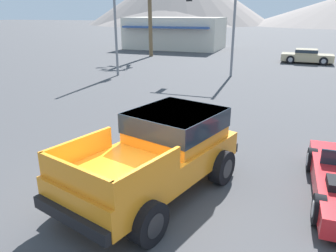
# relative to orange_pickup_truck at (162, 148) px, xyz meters

# --- Properties ---
(ground_plane) EXTENTS (320.00, 320.00, 0.00)m
(ground_plane) POSITION_rel_orange_pickup_truck_xyz_m (-0.10, -0.62, -1.03)
(ground_plane) COLOR #424244
(orange_pickup_truck) EXTENTS (3.32, 5.15, 1.81)m
(orange_pickup_truck) POSITION_rel_orange_pickup_truck_xyz_m (0.00, 0.00, 0.00)
(orange_pickup_truck) COLOR orange
(orange_pickup_truck) RESTS_ON ground_plane
(parked_car_tan) EXTENTS (4.12, 1.99, 1.16)m
(parked_car_tan) POSITION_rel_orange_pickup_truck_xyz_m (3.91, 23.59, -0.44)
(parked_car_tan) COLOR tan
(parked_car_tan) RESTS_ON ground_plane
(traffic_light_main) EXTENTS (0.38, 4.53, 6.19)m
(traffic_light_main) POSITION_rel_orange_pickup_truck_xyz_m (-8.25, 14.74, 3.32)
(traffic_light_main) COLOR slate
(traffic_light_main) RESTS_ON ground_plane
(traffic_light_crosswalk) EXTENTS (3.49, 0.38, 5.92)m
(traffic_light_crosswalk) POSITION_rel_orange_pickup_truck_xyz_m (-2.28, 15.36, 3.08)
(traffic_light_crosswalk) COLOR slate
(traffic_light_crosswalk) RESTS_ON ground_plane
(storefront_building) EXTENTS (10.85, 7.31, 3.52)m
(storefront_building) POSITION_rel_orange_pickup_truck_xyz_m (-10.41, 31.30, 0.73)
(storefront_building) COLOR beige
(storefront_building) RESTS_ON ground_plane
(distant_mountain_range) EXTENTS (156.64, 75.40, 21.64)m
(distant_mountain_range) POSITION_rel_orange_pickup_truck_xyz_m (-3.25, 119.66, 7.27)
(distant_mountain_range) COLOR gray
(distant_mountain_range) RESTS_ON ground_plane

